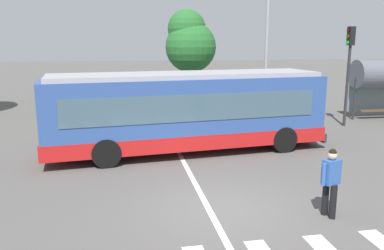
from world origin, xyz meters
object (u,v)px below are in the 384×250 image
parked_car_white (155,96)px  twin_arm_street_lamp (268,5)px  city_transit_bus (187,111)px  background_tree_right (189,42)px  pedestrian_crossing_street (331,179)px  traffic_light_far_corner (349,61)px  parked_car_black (113,98)px  parked_car_blue (196,97)px

parked_car_white → twin_arm_street_lamp: bearing=-29.3°
city_transit_bus → background_tree_right: (2.69, 14.96, 2.60)m
twin_arm_street_lamp → pedestrian_crossing_street: bearing=-103.8°
traffic_light_far_corner → background_tree_right: bearing=117.1°
parked_car_white → background_tree_right: background_tree_right is taller
parked_car_black → traffic_light_far_corner: 13.79m
city_transit_bus → background_tree_right: 15.42m
parked_car_white → background_tree_right: (3.06, 4.57, 3.42)m
parked_car_white → parked_car_blue: bearing=-10.9°
parked_car_blue → parked_car_white: bearing=169.1°
twin_arm_street_lamp → traffic_light_far_corner: bearing=-51.6°
parked_car_blue → background_tree_right: (0.44, 5.08, 3.42)m
parked_car_blue → traffic_light_far_corner: size_ratio=0.93×
city_transit_bus → traffic_light_far_corner: 9.41m
parked_car_white → twin_arm_street_lamp: twin_arm_street_lamp is taller
pedestrian_crossing_street → parked_car_blue: bearing=90.7°
city_transit_bus → parked_car_black: city_transit_bus is taller
traffic_light_far_corner → twin_arm_street_lamp: (-2.91, 3.67, 2.89)m
parked_car_black → city_transit_bus: bearing=-73.6°
parked_car_black → traffic_light_far_corner: size_ratio=0.95×
parked_car_white → parked_car_blue: same height
city_transit_bus → traffic_light_far_corner: traffic_light_far_corner is taller
traffic_light_far_corner → parked_car_blue: bearing=134.2°
traffic_light_far_corner → twin_arm_street_lamp: 5.51m
twin_arm_street_lamp → parked_car_blue: bearing=140.1°
parked_car_white → parked_car_blue: 2.67m
parked_car_black → parked_car_blue: 5.26m
city_transit_bus → parked_car_blue: city_transit_bus is taller
parked_car_black → twin_arm_street_lamp: 10.79m
pedestrian_crossing_street → background_tree_right: 21.63m
city_transit_bus → parked_car_black: 10.67m
parked_car_white → background_tree_right: 6.48m
city_transit_bus → parked_car_blue: bearing=77.2°
parked_car_white → background_tree_right: bearing=56.2°
pedestrian_crossing_street → parked_car_blue: (-0.20, 16.31, -0.20)m
parked_car_blue → traffic_light_far_corner: bearing=-45.8°
city_transit_bus → parked_car_white: 10.43m
parked_car_black → background_tree_right: size_ratio=0.71×
twin_arm_street_lamp → background_tree_right: bearing=110.9°
city_transit_bus → twin_arm_street_lamp: 10.13m
parked_car_black → parked_car_white: same height
parked_car_blue → parked_car_black: bearing=176.6°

